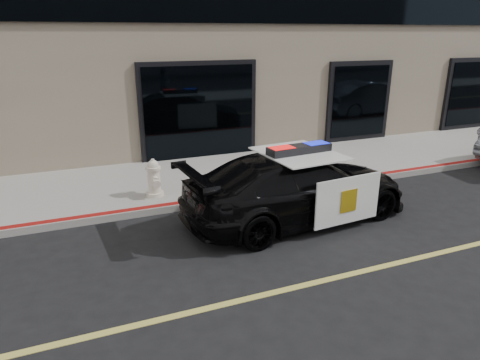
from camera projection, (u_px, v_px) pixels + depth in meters
name	position (u px, v px, depth m)	size (l,w,h in m)	color
ground	(384.00, 266.00, 6.97)	(120.00, 120.00, 0.00)	black
sidewalk_n	(255.00, 171.00, 11.55)	(60.00, 3.50, 0.15)	gray
police_car	(298.00, 187.00, 8.55)	(2.72, 5.05, 1.55)	black
fire_hydrant	(154.00, 179.00, 9.44)	(0.39, 0.54, 0.85)	#F0E0CE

